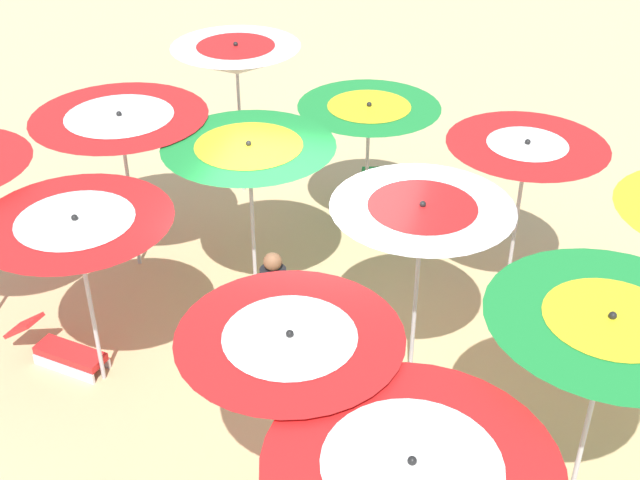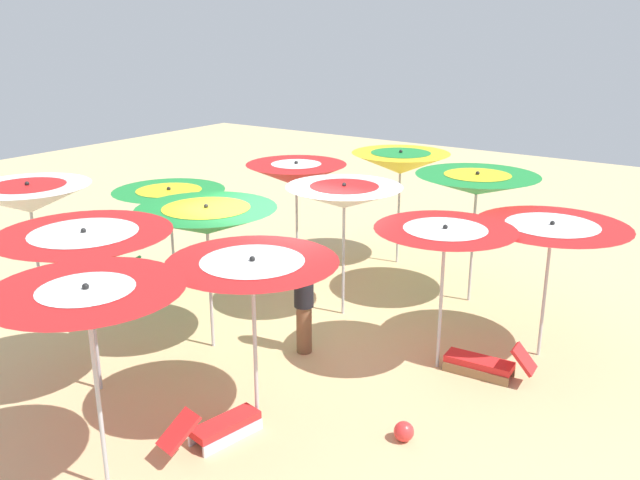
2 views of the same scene
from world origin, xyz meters
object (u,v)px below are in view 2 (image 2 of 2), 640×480
beach_umbrella_4 (344,197)px  lounger_0 (218,427)px  beach_ball (404,431)px  beach_umbrella_10 (85,248)px  beach_umbrella_0 (551,235)px  beach_umbrella_3 (445,240)px  beach_umbrella_6 (253,273)px  beach_umbrella_9 (88,308)px  beach_umbrella_1 (477,184)px  beachgoer_0 (304,301)px  lounger_1 (151,279)px  beach_umbrella_5 (296,175)px  lounger_2 (485,363)px  beach_umbrella_11 (29,198)px  beach_umbrella_2 (400,163)px  beach_umbrella_7 (207,220)px  beach_umbrella_8 (169,198)px

beach_umbrella_4 → lounger_0: 4.62m
beach_ball → beach_umbrella_10: bearing=-161.9°
beach_umbrella_0 → beach_umbrella_3: (-1.12, -1.24, 0.04)m
beach_umbrella_0 → beach_umbrella_6: beach_umbrella_6 is taller
beach_umbrella_9 → beach_umbrella_10: size_ratio=1.03×
beach_umbrella_1 → beach_umbrella_4: beach_umbrella_1 is taller
beachgoer_0 → lounger_1: bearing=73.9°
beach_umbrella_4 → beach_umbrella_5: bearing=150.1°
lounger_2 → lounger_0: bearing=54.8°
beach_umbrella_11 → beach_ball: (6.50, 0.57, -2.12)m
beach_umbrella_2 → beach_umbrella_3: beach_umbrella_2 is taller
beach_umbrella_11 → lounger_2: bearing=21.8°
beach_umbrella_1 → beach_ball: (1.11, -4.63, -2.08)m
beach_ball → beach_umbrella_1: bearing=103.5°
beach_umbrella_11 → beachgoer_0: size_ratio=1.52×
beach_umbrella_5 → beach_umbrella_7: bearing=-76.8°
beach_umbrella_1 → beach_umbrella_6: size_ratio=1.08×
beach_umbrella_1 → beachgoer_0: (-1.29, -3.42, -1.34)m
beach_umbrella_2 → beach_umbrella_7: beach_umbrella_2 is taller
beach_umbrella_10 → beach_umbrella_4: bearing=71.6°
beach_umbrella_2 → beach_umbrella_7: bearing=-95.2°
beach_umbrella_7 → lounger_1: beach_umbrella_7 is taller
lounger_1 → beachgoer_0: bearing=-20.0°
lounger_0 → beach_umbrella_1: bearing=3.8°
lounger_2 → beach_umbrella_2: bearing=-50.8°
beach_umbrella_9 → lounger_1: beach_umbrella_9 is taller
lounger_0 → beach_umbrella_6: bearing=-1.8°
beach_umbrella_2 → beach_umbrella_7: size_ratio=1.04×
beach_umbrella_5 → beach_umbrella_10: (0.39, -5.14, -0.02)m
beach_umbrella_2 → beach_umbrella_11: size_ratio=0.97×
beach_umbrella_1 → beach_umbrella_3: beach_umbrella_1 is taller
beach_umbrella_4 → beach_umbrella_8: (-2.99, -1.16, -0.22)m
beach_umbrella_11 → lounger_2: beach_umbrella_11 is taller
beachgoer_0 → beach_umbrella_8: bearing=72.4°
beach_umbrella_2 → beach_umbrella_8: bearing=-121.1°
beach_umbrella_4 → beach_ball: (2.71, -2.79, -2.00)m
beach_umbrella_2 → beach_umbrella_5: size_ratio=1.02×
beach_umbrella_8 → lounger_2: size_ratio=1.62×
beach_umbrella_2 → beach_umbrella_10: 7.12m
beach_umbrella_5 → beach_ball: (4.47, -3.80, -1.99)m
beach_umbrella_10 → beach_umbrella_2: bearing=83.1°
beach_umbrella_4 → lounger_0: bearing=-78.3°
beach_umbrella_3 → beach_umbrella_8: 5.23m
beach_umbrella_1 → beach_umbrella_0: bearing=-39.1°
beach_umbrella_0 → beach_umbrella_5: beach_umbrella_5 is taller
beach_umbrella_5 → beach_umbrella_9: bearing=-71.2°
beach_umbrella_9 → lounger_0: beach_umbrella_9 is taller
beach_umbrella_10 → lounger_1: (-2.27, 2.96, -1.88)m
beach_umbrella_6 → beach_umbrella_11: bearing=178.1°
beach_umbrella_1 → beach_umbrella_3: size_ratio=1.10×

